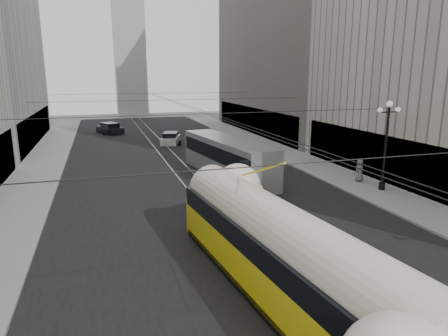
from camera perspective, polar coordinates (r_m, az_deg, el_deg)
road at (r=39.14m, az=-7.16°, el=0.87°), size 20.00×85.00×0.02m
sidewalk_left at (r=42.33m, az=-24.24°, el=0.83°), size 4.00×72.00×0.15m
sidewalk_right at (r=45.93m, az=6.93°, el=2.79°), size 4.00×72.00×0.15m
rail_left at (r=39.02m, az=-8.25°, el=0.80°), size 0.12×85.00×0.04m
rail_right at (r=39.28m, az=-6.09°, el=0.94°), size 0.12×85.00×0.04m
building_right_far at (r=60.01m, az=9.85°, el=20.69°), size 12.60×32.60×32.60m
distant_tower at (r=85.70m, az=-13.42°, el=17.31°), size 6.00×6.00×31.36m
lamppost_right_mid at (r=30.45m, az=22.15°, el=3.65°), size 1.86×0.44×6.37m
catenary at (r=37.36m, az=-6.96°, el=9.41°), size 25.00×72.00×0.23m
streetcar at (r=15.35m, az=8.10°, el=-11.87°), size 4.19×16.79×3.70m
city_bus at (r=32.78m, az=0.48°, el=1.68°), size 4.43×12.81×3.18m
sedan_white_far at (r=49.39m, az=-7.63°, el=4.18°), size 3.17×4.89×1.43m
sedan_dark_far at (r=60.12m, az=-15.99°, el=5.43°), size 3.87×5.29×1.55m
pedestrian_sidewalk_right at (r=32.75m, az=18.80°, el=-0.31°), size 0.96×0.70×1.77m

